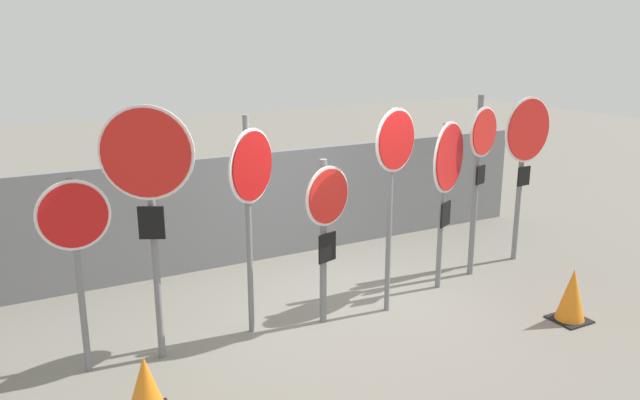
# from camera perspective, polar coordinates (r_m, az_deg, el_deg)

# --- Properties ---
(ground_plane) EXTENTS (40.00, 40.00, 0.00)m
(ground_plane) POSITION_cam_1_polar(r_m,az_deg,el_deg) (7.90, 2.27, -9.77)
(ground_plane) COLOR gray
(fence_back) EXTENTS (9.22, 0.12, 1.63)m
(fence_back) POSITION_cam_1_polar(r_m,az_deg,el_deg) (9.40, -4.34, -0.46)
(fence_back) COLOR slate
(fence_back) RESTS_ON ground
(stop_sign_0) EXTENTS (0.69, 0.12, 2.01)m
(stop_sign_0) POSITION_cam_1_polar(r_m,az_deg,el_deg) (6.36, -21.47, -2.94)
(stop_sign_0) COLOR slate
(stop_sign_0) RESTS_ON ground
(stop_sign_1) EXTENTS (0.84, 0.45, 2.66)m
(stop_sign_1) POSITION_cam_1_polar(r_m,az_deg,el_deg) (6.26, -15.41, 1.80)
(stop_sign_1) COLOR slate
(stop_sign_1) RESTS_ON ground
(stop_sign_2) EXTENTS (0.68, 0.47, 2.48)m
(stop_sign_2) POSITION_cam_1_polar(r_m,az_deg,el_deg) (6.71, -6.32, 1.61)
(stop_sign_2) COLOR slate
(stop_sign_2) RESTS_ON ground
(stop_sign_3) EXTENTS (0.66, 0.24, 1.96)m
(stop_sign_3) POSITION_cam_1_polar(r_m,az_deg,el_deg) (7.04, 0.57, -1.52)
(stop_sign_3) COLOR slate
(stop_sign_3) RESTS_ON ground
(stop_sign_4) EXTENTS (0.70, 0.27, 2.49)m
(stop_sign_4) POSITION_cam_1_polar(r_m,az_deg,el_deg) (7.26, 6.79, 3.41)
(stop_sign_4) COLOR slate
(stop_sign_4) RESTS_ON ground
(stop_sign_5) EXTENTS (0.82, 0.45, 2.24)m
(stop_sign_5) POSITION_cam_1_polar(r_m,az_deg,el_deg) (8.14, 11.57, 2.62)
(stop_sign_5) COLOR slate
(stop_sign_5) RESTS_ON ground
(stop_sign_6) EXTENTS (0.65, 0.25, 2.53)m
(stop_sign_6) POSITION_cam_1_polar(r_m,az_deg,el_deg) (8.71, 14.43, 3.77)
(stop_sign_6) COLOR slate
(stop_sign_6) RESTS_ON ground
(stop_sign_7) EXTENTS (0.94, 0.17, 2.45)m
(stop_sign_7) POSITION_cam_1_polar(r_m,az_deg,el_deg) (9.49, 18.31, 4.86)
(stop_sign_7) COLOR slate
(stop_sign_7) RESTS_ON ground
(traffic_cone_0) EXTENTS (0.41, 0.41, 0.65)m
(traffic_cone_0) POSITION_cam_1_polar(r_m,az_deg,el_deg) (8.00, 22.03, -8.07)
(traffic_cone_0) COLOR black
(traffic_cone_0) RESTS_ON ground
(traffic_cone_1) EXTENTS (0.45, 0.45, 0.61)m
(traffic_cone_1) POSITION_cam_1_polar(r_m,az_deg,el_deg) (5.88, -15.65, -16.26)
(traffic_cone_1) COLOR black
(traffic_cone_1) RESTS_ON ground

